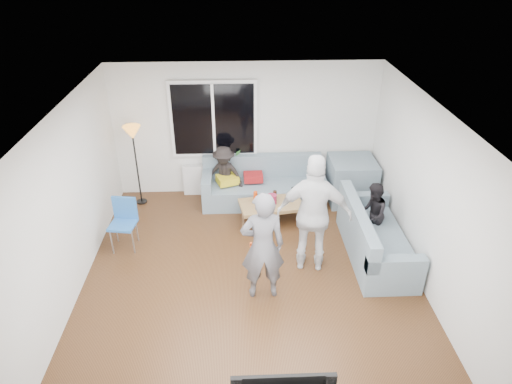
{
  "coord_description": "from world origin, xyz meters",
  "views": [
    {
      "loc": [
        -0.16,
        -5.4,
        4.51
      ],
      "look_at": [
        0.1,
        0.6,
        1.15
      ],
      "focal_mm": 32.04,
      "sensor_mm": 36.0,
      "label": 1
    }
  ],
  "objects_px": {
    "side_chair": "(123,225)",
    "player_left": "(263,246)",
    "spectator_right": "(372,214)",
    "sofa_back_section": "(263,182)",
    "player_right": "(314,214)",
    "sofa_right_section": "(377,233)",
    "spectator_back": "(224,175)",
    "coffee_table": "(271,213)",
    "floor_lamp": "(137,166)"
  },
  "relations": [
    {
      "from": "spectator_right",
      "to": "spectator_back",
      "type": "relative_size",
      "value": 0.94
    },
    {
      "from": "floor_lamp",
      "to": "spectator_back",
      "type": "bearing_deg",
      "value": -1.52
    },
    {
      "from": "spectator_right",
      "to": "player_left",
      "type": "bearing_deg",
      "value": -43.74
    },
    {
      "from": "player_right",
      "to": "spectator_right",
      "type": "xyz_separation_m",
      "value": [
        1.08,
        0.6,
        -0.4
      ]
    },
    {
      "from": "sofa_back_section",
      "to": "sofa_right_section",
      "type": "height_order",
      "value": "same"
    },
    {
      "from": "sofa_right_section",
      "to": "spectator_back",
      "type": "xyz_separation_m",
      "value": [
        -2.45,
        1.81,
        0.15
      ]
    },
    {
      "from": "player_left",
      "to": "player_right",
      "type": "distance_m",
      "value": 1.0
    },
    {
      "from": "coffee_table",
      "to": "floor_lamp",
      "type": "xyz_separation_m",
      "value": [
        -2.46,
        0.83,
        0.58
      ]
    },
    {
      "from": "coffee_table",
      "to": "player_left",
      "type": "xyz_separation_m",
      "value": [
        -0.26,
        -1.87,
        0.63
      ]
    },
    {
      "from": "side_chair",
      "to": "player_right",
      "type": "height_order",
      "value": "player_right"
    },
    {
      "from": "floor_lamp",
      "to": "spectator_right",
      "type": "distance_m",
      "value": 4.34
    },
    {
      "from": "side_chair",
      "to": "sofa_right_section",
      "type": "bearing_deg",
      "value": 3.48
    },
    {
      "from": "player_left",
      "to": "player_right",
      "type": "bearing_deg",
      "value": -145.51
    },
    {
      "from": "spectator_right",
      "to": "sofa_back_section",
      "type": "bearing_deg",
      "value": -116.17
    },
    {
      "from": "coffee_table",
      "to": "spectator_back",
      "type": "distance_m",
      "value": 1.21
    },
    {
      "from": "side_chair",
      "to": "coffee_table",
      "type": "bearing_deg",
      "value": 23.38
    },
    {
      "from": "player_left",
      "to": "spectator_right",
      "type": "relative_size",
      "value": 1.53
    },
    {
      "from": "sofa_back_section",
      "to": "coffee_table",
      "type": "distance_m",
      "value": 0.8
    },
    {
      "from": "player_right",
      "to": "spectator_back",
      "type": "height_order",
      "value": "player_right"
    },
    {
      "from": "coffee_table",
      "to": "player_right",
      "type": "height_order",
      "value": "player_right"
    },
    {
      "from": "sofa_right_section",
      "to": "player_right",
      "type": "distance_m",
      "value": 1.22
    },
    {
      "from": "spectator_back",
      "to": "spectator_right",
      "type": "bearing_deg",
      "value": -11.39
    },
    {
      "from": "sofa_back_section",
      "to": "sofa_right_section",
      "type": "distance_m",
      "value": 2.47
    },
    {
      "from": "sofa_back_section",
      "to": "spectator_back",
      "type": "xyz_separation_m",
      "value": [
        -0.74,
        0.03,
        0.15
      ]
    },
    {
      "from": "floor_lamp",
      "to": "player_left",
      "type": "height_order",
      "value": "player_left"
    },
    {
      "from": "sofa_back_section",
      "to": "side_chair",
      "type": "height_order",
      "value": "side_chair"
    },
    {
      "from": "side_chair",
      "to": "player_left",
      "type": "distance_m",
      "value": 2.55
    },
    {
      "from": "sofa_right_section",
      "to": "spectator_right",
      "type": "height_order",
      "value": "spectator_right"
    },
    {
      "from": "sofa_back_section",
      "to": "floor_lamp",
      "type": "relative_size",
      "value": 1.47
    },
    {
      "from": "coffee_table",
      "to": "sofa_back_section",
      "type": "bearing_deg",
      "value": 97.83
    },
    {
      "from": "player_left",
      "to": "spectator_right",
      "type": "height_order",
      "value": "player_left"
    },
    {
      "from": "player_right",
      "to": "player_left",
      "type": "bearing_deg",
      "value": 47.71
    },
    {
      "from": "floor_lamp",
      "to": "player_left",
      "type": "bearing_deg",
      "value": -50.82
    },
    {
      "from": "side_chair",
      "to": "floor_lamp",
      "type": "height_order",
      "value": "floor_lamp"
    },
    {
      "from": "player_left",
      "to": "spectator_back",
      "type": "distance_m",
      "value": 2.73
    },
    {
      "from": "sofa_right_section",
      "to": "player_left",
      "type": "distance_m",
      "value": 2.09
    },
    {
      "from": "floor_lamp",
      "to": "spectator_right",
      "type": "relative_size",
      "value": 1.43
    },
    {
      "from": "spectator_right",
      "to": "coffee_table",
      "type": "bearing_deg",
      "value": -98.84
    },
    {
      "from": "coffee_table",
      "to": "spectator_right",
      "type": "relative_size",
      "value": 1.01
    },
    {
      "from": "coffee_table",
      "to": "player_right",
      "type": "relative_size",
      "value": 0.58
    },
    {
      "from": "floor_lamp",
      "to": "player_left",
      "type": "relative_size",
      "value": 0.94
    },
    {
      "from": "sofa_right_section",
      "to": "player_right",
      "type": "height_order",
      "value": "player_right"
    },
    {
      "from": "sofa_back_section",
      "to": "sofa_right_section",
      "type": "bearing_deg",
      "value": -46.06
    },
    {
      "from": "sofa_right_section",
      "to": "coffee_table",
      "type": "bearing_deg",
      "value": 57.65
    },
    {
      "from": "sofa_right_section",
      "to": "floor_lamp",
      "type": "distance_m",
      "value": 4.49
    },
    {
      "from": "sofa_right_section",
      "to": "player_left",
      "type": "xyz_separation_m",
      "value": [
        -1.87,
        -0.85,
        0.41
      ]
    },
    {
      "from": "floor_lamp",
      "to": "player_right",
      "type": "bearing_deg",
      "value": -34.96
    },
    {
      "from": "sofa_back_section",
      "to": "side_chair",
      "type": "distance_m",
      "value": 2.74
    },
    {
      "from": "coffee_table",
      "to": "floor_lamp",
      "type": "distance_m",
      "value": 2.66
    },
    {
      "from": "side_chair",
      "to": "player_right",
      "type": "relative_size",
      "value": 0.45
    }
  ]
}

